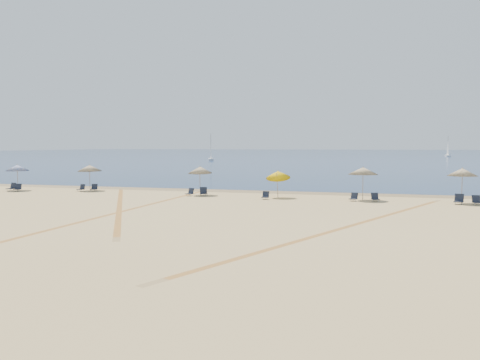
{
  "coord_description": "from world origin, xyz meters",
  "views": [
    {
      "loc": [
        10.96,
        -18.92,
        4.17
      ],
      "look_at": [
        0.0,
        20.0,
        1.3
      ],
      "focal_mm": 37.19,
      "sensor_mm": 36.0,
      "label": 1
    }
  ],
  "objects_px": {
    "chair_5": "(204,192)",
    "sailboat_1": "(448,150)",
    "sailboat_0": "(211,152)",
    "chair_3": "(94,188)",
    "umbrella_2": "(200,170)",
    "chair_8": "(375,198)",
    "umbrella_3": "(278,174)",
    "chair_4": "(190,192)",
    "umbrella_4": "(363,171)",
    "chair_2": "(81,188)",
    "umbrella_5": "(462,172)",
    "chair_0": "(12,187)",
    "chair_6": "(265,196)",
    "umbrella_1": "(90,168)",
    "umbrella_0": "(17,168)",
    "chair_10": "(477,201)",
    "chair_9": "(459,200)",
    "chair_1": "(18,188)",
    "chair_7": "(354,197)"
  },
  "relations": [
    {
      "from": "chair_8",
      "to": "chair_9",
      "type": "bearing_deg",
      "value": -20.26
    },
    {
      "from": "chair_2",
      "to": "sailboat_1",
      "type": "relative_size",
      "value": 0.09
    },
    {
      "from": "chair_1",
      "to": "chair_3",
      "type": "relative_size",
      "value": 1.07
    },
    {
      "from": "umbrella_5",
      "to": "chair_4",
      "type": "height_order",
      "value": "umbrella_5"
    },
    {
      "from": "umbrella_5",
      "to": "chair_3",
      "type": "xyz_separation_m",
      "value": [
        -30.46,
        1.16,
        -1.95
      ]
    },
    {
      "from": "umbrella_1",
      "to": "umbrella_3",
      "type": "distance_m",
      "value": 17.82
    },
    {
      "from": "umbrella_3",
      "to": "umbrella_4",
      "type": "xyz_separation_m",
      "value": [
        6.5,
        0.11,
        0.37
      ]
    },
    {
      "from": "chair_1",
      "to": "chair_4",
      "type": "bearing_deg",
      "value": -17.53
    },
    {
      "from": "chair_5",
      "to": "sailboat_1",
      "type": "relative_size",
      "value": 0.12
    },
    {
      "from": "umbrella_4",
      "to": "chair_2",
      "type": "relative_size",
      "value": 3.68
    },
    {
      "from": "chair_2",
      "to": "sailboat_0",
      "type": "height_order",
      "value": "sailboat_0"
    },
    {
      "from": "umbrella_5",
      "to": "chair_8",
      "type": "height_order",
      "value": "umbrella_5"
    },
    {
      "from": "umbrella_2",
      "to": "umbrella_3",
      "type": "xyz_separation_m",
      "value": [
        6.66,
        -0.38,
        -0.25
      ]
    },
    {
      "from": "umbrella_0",
      "to": "chair_4",
      "type": "distance_m",
      "value": 17.1
    },
    {
      "from": "sailboat_0",
      "to": "chair_3",
      "type": "bearing_deg",
      "value": -99.49
    },
    {
      "from": "chair_2",
      "to": "chair_10",
      "type": "bearing_deg",
      "value": 7.92
    },
    {
      "from": "chair_3",
      "to": "chair_5",
      "type": "distance_m",
      "value": 10.98
    },
    {
      "from": "umbrella_3",
      "to": "chair_6",
      "type": "bearing_deg",
      "value": -117.28
    },
    {
      "from": "umbrella_1",
      "to": "umbrella_4",
      "type": "distance_m",
      "value": 24.3
    },
    {
      "from": "chair_3",
      "to": "chair_4",
      "type": "distance_m",
      "value": 9.97
    },
    {
      "from": "umbrella_1",
      "to": "umbrella_0",
      "type": "bearing_deg",
      "value": -165.64
    },
    {
      "from": "chair_8",
      "to": "umbrella_3",
      "type": "bearing_deg",
      "value": 158.46
    },
    {
      "from": "umbrella_1",
      "to": "sailboat_1",
      "type": "distance_m",
      "value": 158.32
    },
    {
      "from": "umbrella_3",
      "to": "chair_10",
      "type": "height_order",
      "value": "umbrella_3"
    },
    {
      "from": "chair_3",
      "to": "chair_9",
      "type": "height_order",
      "value": "chair_9"
    },
    {
      "from": "umbrella_2",
      "to": "chair_10",
      "type": "distance_m",
      "value": 21.03
    },
    {
      "from": "umbrella_4",
      "to": "sailboat_0",
      "type": "height_order",
      "value": "sailboat_0"
    },
    {
      "from": "chair_4",
      "to": "chair_9",
      "type": "height_order",
      "value": "chair_9"
    },
    {
      "from": "chair_8",
      "to": "chair_0",
      "type": "bearing_deg",
      "value": 162.84
    },
    {
      "from": "chair_1",
      "to": "chair_8",
      "type": "xyz_separation_m",
      "value": [
        31.08,
        0.37,
        -0.02
      ]
    },
    {
      "from": "umbrella_1",
      "to": "umbrella_4",
      "type": "relative_size",
      "value": 0.94
    },
    {
      "from": "chair_3",
      "to": "sailboat_1",
      "type": "bearing_deg",
      "value": 56.49
    },
    {
      "from": "umbrella_0",
      "to": "umbrella_2",
      "type": "height_order",
      "value": "umbrella_2"
    },
    {
      "from": "chair_9",
      "to": "sailboat_0",
      "type": "bearing_deg",
      "value": 133.74
    },
    {
      "from": "umbrella_1",
      "to": "chair_5",
      "type": "distance_m",
      "value": 11.84
    },
    {
      "from": "chair_0",
      "to": "chair_2",
      "type": "xyz_separation_m",
      "value": [
        6.44,
        1.25,
        -0.04
      ]
    },
    {
      "from": "chair_7",
      "to": "sailboat_1",
      "type": "xyz_separation_m",
      "value": [
        25.05,
        152.83,
        1.96
      ]
    },
    {
      "from": "umbrella_1",
      "to": "chair_0",
      "type": "distance_m",
      "value": 7.33
    },
    {
      "from": "chair_10",
      "to": "umbrella_1",
      "type": "bearing_deg",
      "value": 166.65
    },
    {
      "from": "umbrella_4",
      "to": "chair_0",
      "type": "distance_m",
      "value": 31.16
    },
    {
      "from": "chair_9",
      "to": "umbrella_1",
      "type": "bearing_deg",
      "value": -169.5
    },
    {
      "from": "chair_0",
      "to": "chair_9",
      "type": "distance_m",
      "value": 37.69
    },
    {
      "from": "chair_1",
      "to": "sailboat_0",
      "type": "relative_size",
      "value": 0.11
    },
    {
      "from": "umbrella_2",
      "to": "sailboat_1",
      "type": "xyz_separation_m",
      "value": [
        37.61,
        151.69,
        0.14
      ]
    },
    {
      "from": "chair_4",
      "to": "chair_7",
      "type": "relative_size",
      "value": 1.01
    },
    {
      "from": "umbrella_0",
      "to": "chair_1",
      "type": "height_order",
      "value": "umbrella_0"
    },
    {
      "from": "chair_5",
      "to": "chair_4",
      "type": "bearing_deg",
      "value": 171.85
    },
    {
      "from": "chair_6",
      "to": "umbrella_2",
      "type": "bearing_deg",
      "value": 164.45
    },
    {
      "from": "chair_1",
      "to": "sailboat_1",
      "type": "relative_size",
      "value": 0.11
    },
    {
      "from": "chair_2",
      "to": "chair_10",
      "type": "xyz_separation_m",
      "value": [
        32.4,
        -1.48,
        0.02
      ]
    }
  ]
}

